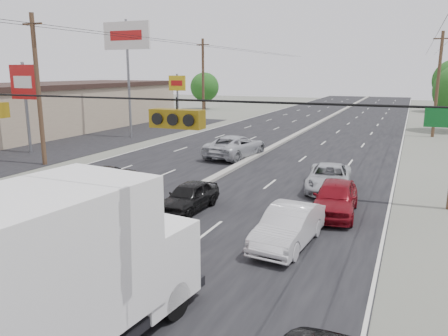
{
  "coord_description": "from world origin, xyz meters",
  "views": [
    {
      "loc": [
        10.54,
        -7.14,
        6.32
      ],
      "look_at": [
        3.2,
        9.86,
        2.2
      ],
      "focal_mm": 35.0,
      "sensor_mm": 36.0,
      "label": 1
    }
  ],
  "objects": [
    {
      "name": "road_surface",
      "position": [
        0.0,
        30.0,
        0.0
      ],
      "size": [
        20.0,
        160.0,
        0.02
      ],
      "primitive_type": "cube",
      "color": "black",
      "rests_on": "ground"
    },
    {
      "name": "pole_sign_mid",
      "position": [
        -17.0,
        18.0,
        5.11
      ],
      "size": [
        2.6,
        0.25,
        7.0
      ],
      "color": "slate",
      "rests_on": "ground"
    },
    {
      "name": "oncoming_near",
      "position": [
        -4.16,
        11.25,
        0.68
      ],
      "size": [
        1.91,
        4.69,
        1.36
      ],
      "primitive_type": "imported",
      "rotation": [
        0.0,
        0.0,
        3.14
      ],
      "color": "black",
      "rests_on": "ground"
    },
    {
      "name": "oncoming_far",
      "position": [
        -1.4,
        22.69,
        0.82
      ],
      "size": [
        3.51,
        6.24,
        1.65
      ],
      "primitive_type": "imported",
      "rotation": [
        0.0,
        0.0,
        3.01
      ],
      "color": "#A9ABB0",
      "rests_on": "ground"
    },
    {
      "name": "queue_car_c",
      "position": [
        6.7,
        16.06,
        0.69
      ],
      "size": [
        2.86,
        5.18,
        1.37
      ],
      "primitive_type": "imported",
      "rotation": [
        0.0,
        0.0,
        0.12
      ],
      "color": "#AEB1B6",
      "rests_on": "ground"
    },
    {
      "name": "box_truck",
      "position": [
        3.78,
        -0.8,
        2.04
      ],
      "size": [
        3.58,
        8.1,
        3.99
      ],
      "rotation": [
        0.0,
        0.0,
        -0.11
      ],
      "color": "black",
      "rests_on": "ground"
    },
    {
      "name": "pole_sign_billboard",
      "position": [
        -14.5,
        28.0,
        8.87
      ],
      "size": [
        5.0,
        0.25,
        11.0
      ],
      "color": "slate",
      "rests_on": "ground"
    },
    {
      "name": "utility_pole_right_c",
      "position": [
        12.5,
        40.0,
        5.11
      ],
      "size": [
        1.6,
        0.3,
        10.0
      ],
      "color": "#422D1E",
      "rests_on": "ground"
    },
    {
      "name": "parking_lot",
      "position": [
        -17.0,
        25.0,
        0.0
      ],
      "size": [
        10.0,
        42.0,
        0.02
      ],
      "primitive_type": "cube",
      "color": "black",
      "rests_on": "ground"
    },
    {
      "name": "queue_car_a",
      "position": [
        1.4,
        9.95,
        0.66
      ],
      "size": [
        1.69,
        3.92,
        1.32
      ],
      "primitive_type": "imported",
      "rotation": [
        0.0,
        0.0,
        -0.04
      ],
      "color": "black",
      "rests_on": "ground"
    },
    {
      "name": "queue_car_e",
      "position": [
        7.68,
        12.04,
        0.77
      ],
      "size": [
        2.11,
        4.65,
        1.55
      ],
      "primitive_type": "imported",
      "rotation": [
        0.0,
        0.0,
        0.06
      ],
      "color": "maroon",
      "rests_on": "ground"
    },
    {
      "name": "center_median",
      "position": [
        0.0,
        30.0,
        0.1
      ],
      "size": [
        0.5,
        160.0,
        0.2
      ],
      "primitive_type": "cube",
      "color": "gray",
      "rests_on": "ground"
    },
    {
      "name": "red_sedan",
      "position": [
        1.95,
        3.89,
        0.66
      ],
      "size": [
        1.64,
        4.06,
        1.31
      ],
      "primitive_type": "imported",
      "rotation": [
        0.0,
        0.0,
        -0.06
      ],
      "color": "#961309",
      "rests_on": "ground"
    },
    {
      "name": "utility_pole_left_c",
      "position": [
        -12.5,
        40.0,
        5.11
      ],
      "size": [
        1.6,
        0.3,
        10.0
      ],
      "color": "#422D1E",
      "rests_on": "ground"
    },
    {
      "name": "utility_pole_left_b",
      "position": [
        -12.5,
        15.0,
        5.11
      ],
      "size": [
        1.6,
        0.3,
        10.0
      ],
      "color": "#422D1E",
      "rests_on": "ground"
    },
    {
      "name": "queue_car_b",
      "position": [
        6.7,
        7.74,
        0.73
      ],
      "size": [
        1.9,
        4.53,
        1.46
      ],
      "primitive_type": "imported",
      "rotation": [
        0.0,
        0.0,
        -0.08
      ],
      "color": "silver",
      "rests_on": "ground"
    },
    {
      "name": "tree_left_far",
      "position": [
        -22.0,
        60.0,
        3.72
      ],
      "size": [
        4.8,
        4.8,
        6.12
      ],
      "color": "#382619",
      "rests_on": "ground"
    },
    {
      "name": "strip_mall",
      "position": [
        -26.0,
        25.0,
        2.3
      ],
      "size": [
        12.0,
        42.0,
        4.6
      ],
      "primitive_type": "cube",
      "color": "tan",
      "rests_on": "ground"
    },
    {
      "name": "pole_sign_far",
      "position": [
        -16.0,
        40.0,
        4.41
      ],
      "size": [
        2.2,
        0.25,
        6.0
      ],
      "color": "slate",
      "rests_on": "ground"
    }
  ]
}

